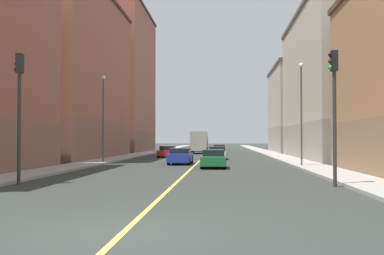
# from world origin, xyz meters

# --- Properties ---
(ground_plane) EXTENTS (400.00, 400.00, 0.00)m
(ground_plane) POSITION_xyz_m (0.00, 0.00, 0.00)
(ground_plane) COLOR #2E322F
(ground_plane) RESTS_ON ground
(sidewalk_left) EXTENTS (2.58, 168.00, 0.15)m
(sidewalk_left) POSITION_xyz_m (8.78, 49.00, 0.07)
(sidewalk_left) COLOR #9E9B93
(sidewalk_left) RESTS_ON ground
(sidewalk_right) EXTENTS (2.58, 168.00, 0.15)m
(sidewalk_right) POSITION_xyz_m (-8.78, 49.00, 0.07)
(sidewalk_right) COLOR #9E9B93
(sidewalk_right) RESTS_ON ground
(lane_center_stripe) EXTENTS (0.16, 154.00, 0.01)m
(lane_center_stripe) POSITION_xyz_m (0.00, 49.00, 0.01)
(lane_center_stripe) COLOR #E5D14C
(lane_center_stripe) RESTS_ON ground
(building_left_mid) EXTENTS (8.46, 23.57, 15.48)m
(building_left_mid) POSITION_xyz_m (14.15, 38.07, 7.75)
(building_left_mid) COLOR #9D9688
(building_left_mid) RESTS_ON ground
(building_left_far) EXTENTS (8.46, 17.51, 13.22)m
(building_left_far) POSITION_xyz_m (14.15, 60.87, 6.62)
(building_left_far) COLOR #9D9688
(building_left_far) RESTS_ON ground
(building_right_midblock) EXTENTS (8.46, 23.57, 17.90)m
(building_right_midblock) POSITION_xyz_m (-14.15, 37.81, 8.96)
(building_right_midblock) COLOR brown
(building_right_midblock) RESTS_ON ground
(building_right_distant) EXTENTS (8.46, 19.96, 23.07)m
(building_right_distant) POSITION_xyz_m (-14.15, 62.43, 11.55)
(building_right_distant) COLOR brown
(building_right_distant) RESTS_ON ground
(traffic_light_left_near) EXTENTS (0.40, 0.32, 5.96)m
(traffic_light_left_near) POSITION_xyz_m (7.07, 10.12, 3.86)
(traffic_light_left_near) COLOR #2D2D2D
(traffic_light_left_near) RESTS_ON ground
(traffic_light_right_near) EXTENTS (0.40, 0.32, 6.01)m
(traffic_light_right_near) POSITION_xyz_m (-7.11, 10.12, 3.89)
(traffic_light_right_near) COLOR #2D2D2D
(traffic_light_right_near) RESTS_ON ground
(street_lamp_left_near) EXTENTS (0.36, 0.36, 7.65)m
(street_lamp_left_near) POSITION_xyz_m (8.09, 24.34, 4.74)
(street_lamp_left_near) COLOR #4C4C51
(street_lamp_left_near) RESTS_ON ground
(street_lamp_right_near) EXTENTS (0.36, 0.36, 7.46)m
(street_lamp_right_near) POSITION_xyz_m (-8.09, 28.49, 4.64)
(street_lamp_right_near) COLOR #4C4C51
(street_lamp_right_near) RESTS_ON ground
(car_green) EXTENTS (1.81, 3.98, 1.32)m
(car_green) POSITION_xyz_m (1.55, 22.69, 0.64)
(car_green) COLOR #1E6B38
(car_green) RESTS_ON ground
(car_orange) EXTENTS (1.93, 4.33, 1.28)m
(car_orange) POSITION_xyz_m (1.73, 55.75, 0.64)
(car_orange) COLOR orange
(car_orange) RESTS_ON ground
(car_maroon) EXTENTS (2.00, 4.28, 1.36)m
(car_maroon) POSITION_xyz_m (-1.74, 66.49, 0.66)
(car_maroon) COLOR maroon
(car_maroon) RESTS_ON ground
(car_blue) EXTENTS (1.90, 4.18, 1.33)m
(car_blue) POSITION_xyz_m (-1.27, 27.30, 0.66)
(car_blue) COLOR #23389E
(car_blue) RESTS_ON ground
(car_white) EXTENTS (1.88, 4.06, 1.33)m
(car_white) POSITION_xyz_m (1.66, 36.45, 0.65)
(car_white) COLOR white
(car_white) RESTS_ON ground
(car_red) EXTENTS (1.97, 4.31, 1.29)m
(car_red) POSITION_xyz_m (-4.13, 41.96, 0.63)
(car_red) COLOR red
(car_red) RESTS_ON ground
(box_truck) EXTENTS (2.37, 7.01, 3.11)m
(box_truck) POSITION_xyz_m (-1.14, 54.92, 1.65)
(box_truck) COLOR navy
(box_truck) RESTS_ON ground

